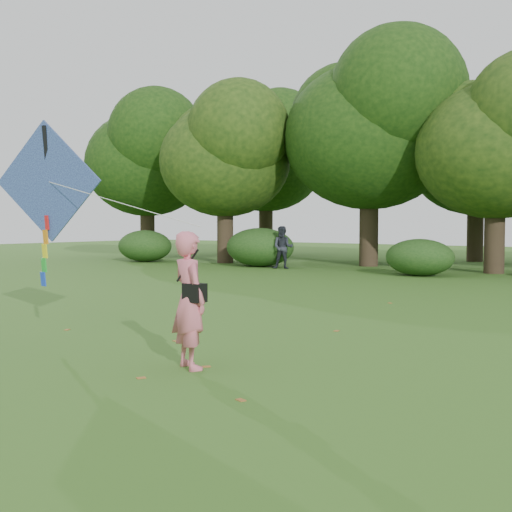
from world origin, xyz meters
The scene contains 7 objects.
ground centered at (0.00, 0.00, 0.00)m, with size 100.00×100.00×0.00m, color #265114.
man_kite_flyer centered at (-0.81, 0.15, 0.96)m, with size 0.70×0.46×1.93m, color #DC677A.
bystander_left centered at (-10.30, 17.14, 0.94)m, with size 0.92×0.72×1.89m, color #292C36.
crossbody_bag centered at (-0.70, 0.12, 1.09)m, with size 0.43×0.20×0.74m.
flying_kite centered at (-4.66, 0.70, 2.74)m, with size 5.15×0.94×3.00m.
shrub_band centered at (-0.72, 17.60, 0.86)m, with size 39.15×3.22×1.88m.
fallen_leaves centered at (-0.48, 2.05, 0.01)m, with size 9.90×13.84×0.01m.
Camera 1 is at (5.12, -6.58, 2.05)m, focal length 45.00 mm.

